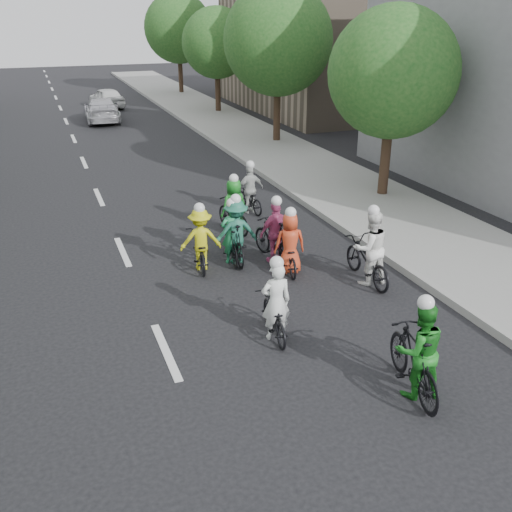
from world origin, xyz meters
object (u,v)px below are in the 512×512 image
cyclist_1 (416,356)px  follow_car_lead (102,110)px  cyclist_7 (236,236)px  cyclist_2 (200,244)px  cyclist_0 (275,311)px  follow_car_trail (107,98)px  cyclist_6 (368,255)px  cyclist_5 (231,240)px  cyclist_9 (234,211)px  cyclist_4 (289,249)px  cyclist_3 (275,237)px  cyclist_8 (250,194)px

cyclist_1 → follow_car_lead: bearing=-75.0°
cyclist_7 → follow_car_lead: cyclist_7 is taller
cyclist_2 → cyclist_0: bearing=106.7°
follow_car_trail → cyclist_6: bearing=84.3°
cyclist_5 → cyclist_9: bearing=-102.7°
cyclist_9 → follow_car_trail: 23.74m
cyclist_0 → follow_car_trail: bearing=-84.1°
cyclist_4 → follow_car_lead: 21.87m
cyclist_0 → cyclist_4: 2.98m
follow_car_lead → follow_car_trail: size_ratio=1.21×
cyclist_3 → cyclist_9: 2.29m
cyclist_1 → follow_car_trail: 31.72m
cyclist_9 → follow_car_lead: bearing=-97.2°
cyclist_2 → follow_car_trail: 25.78m
cyclist_6 → cyclist_4: bearing=-37.6°
cyclist_3 → cyclist_6: 2.39m
cyclist_0 → follow_car_lead: size_ratio=0.38×
cyclist_1 → cyclist_5: 6.14m
cyclist_0 → cyclist_6: bearing=-146.4°
cyclist_0 → cyclist_7: bearing=-90.2°
cyclist_3 → follow_car_lead: (-1.52, 21.12, 0.01)m
cyclist_3 → cyclist_4: cyclist_3 is taller
cyclist_6 → cyclist_7: cyclist_6 is taller
follow_car_trail → cyclist_5: bearing=79.1°
cyclist_2 → cyclist_3: (1.83, -0.26, 0.03)m
cyclist_5 → follow_car_lead: cyclist_5 is taller
cyclist_6 → follow_car_lead: cyclist_6 is taller
cyclist_5 → cyclist_7: 0.15m
cyclist_0 → cyclist_9: bearing=-93.8°
cyclist_1 → follow_car_lead: cyclist_1 is taller
cyclist_6 → cyclist_9: cyclist_6 is taller
cyclist_0 → cyclist_8: bearing=-99.4°
cyclist_2 → cyclist_9: cyclist_9 is taller
cyclist_0 → cyclist_1: cyclist_1 is taller
cyclist_4 → cyclist_5: cyclist_5 is taller
cyclist_6 → cyclist_3: bearing=-49.5°
cyclist_3 → cyclist_7: 0.97m
cyclist_0 → cyclist_3: size_ratio=0.91×
cyclist_1 → follow_car_trail: cyclist_1 is taller
cyclist_0 → cyclist_3: 3.57m
cyclist_1 → cyclist_4: cyclist_1 is taller
cyclist_5 → cyclist_7: cyclist_7 is taller
cyclist_0 → follow_car_lead: bearing=-82.3°
cyclist_2 → follow_car_lead: bearing=-81.2°
cyclist_9 → cyclist_0: bearing=67.9°
cyclist_1 → cyclist_6: size_ratio=1.02×
cyclist_9 → follow_car_lead: 18.89m
follow_car_trail → cyclist_1: bearing=81.1°
cyclist_1 → cyclist_8: (0.68, 9.43, -0.13)m
cyclist_8 → follow_car_lead: 17.54m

